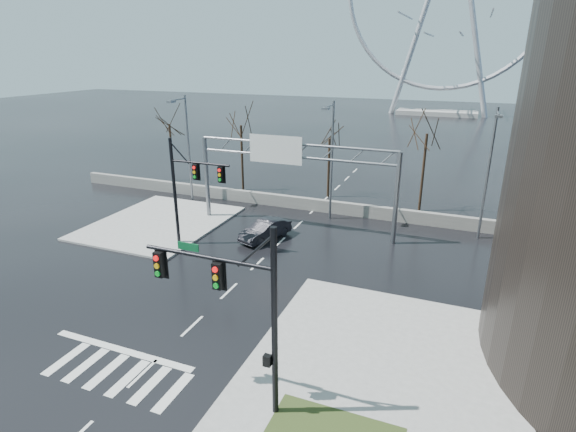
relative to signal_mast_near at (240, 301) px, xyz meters
The scene contains 16 objects.
ground 8.15m from the signal_mast_near, 141.85° to the left, with size 260.00×260.00×0.00m, color black.
sidewalk_right_ext 9.12m from the signal_mast_near, 51.18° to the left, with size 12.00×10.00×0.15m, color gray.
sidewalk_far 23.25m from the signal_mast_near, 135.18° to the left, with size 10.00×12.00×0.15m, color gray.
barrier_wall 24.96m from the signal_mast_near, 102.07° to the left, with size 52.00×0.50×1.10m, color slate.
signal_mast_near is the anchor object (origin of this frame).
signal_mast_far 17.03m from the signal_mast_near, 130.26° to the left, with size 4.72×0.41×8.00m.
sign_gantry 19.79m from the signal_mast_near, 106.19° to the left, with size 16.36×0.40×7.60m.
streetlight_left 28.07m from the signal_mast_near, 127.67° to the left, with size 0.50×2.55×10.00m.
streetlight_mid 22.44m from the signal_mast_near, 98.05° to the left, with size 0.50×2.55×10.00m.
streetlight_right 23.92m from the signal_mast_near, 68.25° to the left, with size 0.50×2.55×10.00m.
tree_far_left 36.36m from the signal_mast_near, 129.53° to the left, with size 3.50×3.50×7.00m.
tree_left 30.98m from the signal_mast_near, 117.18° to the left, with size 3.75×3.75×7.50m.
tree_center 29.00m from the signal_mast_near, 100.21° to the left, with size 3.25×3.25×6.50m.
tree_right 27.84m from the signal_mast_near, 82.02° to the left, with size 3.90×3.90×7.80m.
tree_far_right 30.45m from the signal_mast_near, 67.07° to the left, with size 3.40×3.40×6.80m.
car 17.98m from the signal_mast_near, 111.64° to the left, with size 1.57×4.49×1.48m, color black.
Camera 1 is at (12.18, -16.94, 13.52)m, focal length 28.00 mm.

